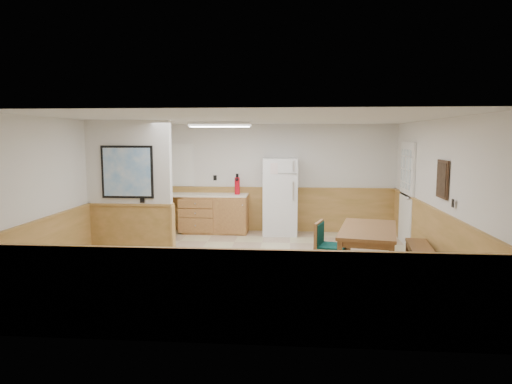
# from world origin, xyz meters

# --- Properties ---
(ground) EXTENTS (6.00, 6.00, 0.00)m
(ground) POSITION_xyz_m (0.00, 0.00, 0.00)
(ground) COLOR #C5B98D
(ground) RESTS_ON ground
(ceiling) EXTENTS (6.00, 6.00, 0.02)m
(ceiling) POSITION_xyz_m (0.00, 0.00, 2.50)
(ceiling) COLOR silver
(ceiling) RESTS_ON back_wall
(back_wall) EXTENTS (6.00, 0.02, 2.50)m
(back_wall) POSITION_xyz_m (0.00, 3.00, 1.25)
(back_wall) COLOR silver
(back_wall) RESTS_ON ground
(right_wall) EXTENTS (0.02, 6.00, 2.50)m
(right_wall) POSITION_xyz_m (3.00, 0.00, 1.25)
(right_wall) COLOR silver
(right_wall) RESTS_ON ground
(left_wall) EXTENTS (0.02, 6.00, 2.50)m
(left_wall) POSITION_xyz_m (-3.00, 0.00, 1.25)
(left_wall) COLOR silver
(left_wall) RESTS_ON ground
(wainscot_back) EXTENTS (6.00, 0.04, 1.00)m
(wainscot_back) POSITION_xyz_m (0.00, 2.98, 0.50)
(wainscot_back) COLOR tan
(wainscot_back) RESTS_ON ground
(wainscot_right) EXTENTS (0.04, 6.00, 1.00)m
(wainscot_right) POSITION_xyz_m (2.98, 0.00, 0.50)
(wainscot_right) COLOR tan
(wainscot_right) RESTS_ON ground
(wainscot_left) EXTENTS (0.04, 6.00, 1.00)m
(wainscot_left) POSITION_xyz_m (-2.98, 0.00, 0.50)
(wainscot_left) COLOR tan
(wainscot_left) RESTS_ON ground
(partition_wall) EXTENTS (1.50, 0.20, 2.50)m
(partition_wall) POSITION_xyz_m (-2.25, 0.19, 1.23)
(partition_wall) COLOR silver
(partition_wall) RESTS_ON ground
(kitchen_counter) EXTENTS (2.20, 0.61, 1.00)m
(kitchen_counter) POSITION_xyz_m (-1.21, 2.68, 0.46)
(kitchen_counter) COLOR #AD7E3D
(kitchen_counter) RESTS_ON ground
(exterior_door) EXTENTS (0.07, 1.02, 2.15)m
(exterior_door) POSITION_xyz_m (2.96, 1.90, 1.05)
(exterior_door) COLOR white
(exterior_door) RESTS_ON ground
(kitchen_window) EXTENTS (0.80, 0.04, 1.00)m
(kitchen_window) POSITION_xyz_m (-2.10, 2.98, 1.55)
(kitchen_window) COLOR white
(kitchen_window) RESTS_ON back_wall
(wall_painting) EXTENTS (0.04, 0.50, 0.60)m
(wall_painting) POSITION_xyz_m (2.97, -0.30, 1.55)
(wall_painting) COLOR #382416
(wall_painting) RESTS_ON right_wall
(fluorescent_fixture) EXTENTS (1.20, 0.30, 0.09)m
(fluorescent_fixture) POSITION_xyz_m (-0.80, 1.30, 2.45)
(fluorescent_fixture) COLOR white
(fluorescent_fixture) RESTS_ON ceiling
(refrigerator) EXTENTS (0.81, 0.75, 1.74)m
(refrigerator) POSITION_xyz_m (0.34, 2.63, 0.87)
(refrigerator) COLOR white
(refrigerator) RESTS_ON ground
(dining_table) EXTENTS (1.19, 1.85, 0.75)m
(dining_table) POSITION_xyz_m (1.85, -0.29, 0.66)
(dining_table) COLOR brown
(dining_table) RESTS_ON ground
(dining_bench) EXTENTS (0.54, 1.60, 0.45)m
(dining_bench) POSITION_xyz_m (2.68, -0.38, 0.34)
(dining_bench) COLOR brown
(dining_bench) RESTS_ON ground
(dining_chair) EXTENTS (0.79, 0.64, 0.85)m
(dining_chair) POSITION_xyz_m (1.18, -0.34, 0.49)
(dining_chair) COLOR brown
(dining_chair) RESTS_ON ground
(fire_extinguisher) EXTENTS (0.12, 0.12, 0.48)m
(fire_extinguisher) POSITION_xyz_m (-0.64, 2.68, 1.11)
(fire_extinguisher) COLOR red
(fire_extinguisher) RESTS_ON kitchen_counter
(soap_bottle) EXTENTS (0.10, 0.10, 0.25)m
(soap_bottle) POSITION_xyz_m (-2.24, 2.71, 1.03)
(soap_bottle) COLOR #167D2D
(soap_bottle) RESTS_ON kitchen_counter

